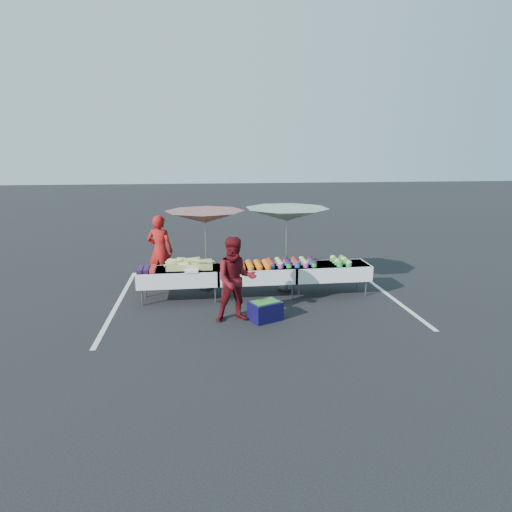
{
  "coord_description": "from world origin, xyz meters",
  "views": [
    {
      "loc": [
        -1.24,
        -9.66,
        3.34
      ],
      "look_at": [
        0.0,
        0.0,
        1.0
      ],
      "focal_mm": 30.0,
      "sensor_mm": 36.0,
      "label": 1
    }
  ],
  "objects": [
    {
      "name": "umbrella_left",
      "position": [
        -1.16,
        0.8,
        1.82
      ],
      "size": [
        2.08,
        2.08,
        2.0
      ],
      "rotation": [
        0.0,
        0.0,
        -0.06
      ],
      "color": "black",
      "rests_on": "ground"
    },
    {
      "name": "customer",
      "position": [
        -0.6,
        -1.45,
        0.87
      ],
      "size": [
        0.89,
        0.72,
        1.74
      ],
      "primitive_type": "imported",
      "rotation": [
        0.0,
        0.0,
        0.07
      ],
      "color": "#5B0D14",
      "rests_on": "ground"
    },
    {
      "name": "table_left",
      "position": [
        -1.8,
        0.0,
        0.58
      ],
      "size": [
        1.86,
        0.81,
        0.75
      ],
      "color": "white",
      "rests_on": "ground"
    },
    {
      "name": "carrot_bowls",
      "position": [
        -0.15,
        -0.01,
        0.8
      ],
      "size": [
        0.95,
        0.69,
        0.11
      ],
      "color": "orange",
      "rests_on": "table_center"
    },
    {
      "name": "vendor",
      "position": [
        -2.32,
        1.22,
        0.92
      ],
      "size": [
        0.78,
        0.63,
        1.84
      ],
      "primitive_type": "imported",
      "rotation": [
        0.0,
        0.0,
        2.82
      ],
      "color": "#A31412",
      "rests_on": "ground"
    },
    {
      "name": "plastic_bags",
      "position": [
        -1.5,
        -0.3,
        0.78
      ],
      "size": [
        0.3,
        0.25,
        0.05
      ],
      "primitive_type": "cube",
      "color": "white",
      "rests_on": "table_left"
    },
    {
      "name": "corn_pile",
      "position": [
        -1.56,
        0.04,
        0.84
      ],
      "size": [
        1.16,
        0.57,
        0.26
      ],
      "color": "#A4BA5F",
      "rests_on": "table_left"
    },
    {
      "name": "umbrella_right",
      "position": [
        0.8,
        0.4,
        1.9
      ],
      "size": [
        2.71,
        2.71,
        2.09
      ],
      "rotation": [
        0.0,
        0.0,
        0.42
      ],
      "color": "black",
      "rests_on": "ground"
    },
    {
      "name": "stripe_right",
      "position": [
        3.2,
        0.0,
        0.0
      ],
      "size": [
        0.1,
        5.0,
        0.0
      ],
      "primitive_type": "cube",
      "color": "silver",
      "rests_on": "ground"
    },
    {
      "name": "table_right",
      "position": [
        1.8,
        0.0,
        0.58
      ],
      "size": [
        1.86,
        0.81,
        0.75
      ],
      "color": "white",
      "rests_on": "ground"
    },
    {
      "name": "bean_baskets",
      "position": [
        2.06,
        -0.01,
        0.82
      ],
      "size": [
        0.36,
        0.68,
        0.15
      ],
      "color": "green",
      "rests_on": "table_right"
    },
    {
      "name": "potato_cups",
      "position": [
        0.85,
        0.0,
        0.83
      ],
      "size": [
        1.14,
        0.58,
        0.16
      ],
      "color": "#2350A7",
      "rests_on": "table_right"
    },
    {
      "name": "berry_punnets",
      "position": [
        -2.51,
        -0.06,
        0.79
      ],
      "size": [
        0.4,
        0.54,
        0.08
      ],
      "color": "black",
      "rests_on": "table_left"
    },
    {
      "name": "stripe_left",
      "position": [
        -3.2,
        0.0,
        0.0
      ],
      "size": [
        0.1,
        5.0,
        0.0
      ],
      "primitive_type": "cube",
      "color": "silver",
      "rests_on": "ground"
    },
    {
      "name": "table_center",
      "position": [
        0.0,
        0.0,
        0.58
      ],
      "size": [
        1.86,
        0.81,
        0.75
      ],
      "color": "white",
      "rests_on": "ground"
    },
    {
      "name": "ground",
      "position": [
        0.0,
        0.0,
        0.0
      ],
      "size": [
        80.0,
        80.0,
        0.0
      ],
      "primitive_type": "plane",
      "color": "black"
    },
    {
      "name": "storage_bin",
      "position": [
        0.0,
        -1.49,
        0.21
      ],
      "size": [
        0.74,
        0.66,
        0.4
      ],
      "rotation": [
        0.0,
        0.0,
        0.42
      ],
      "color": "#0D0B37",
      "rests_on": "ground"
    }
  ]
}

